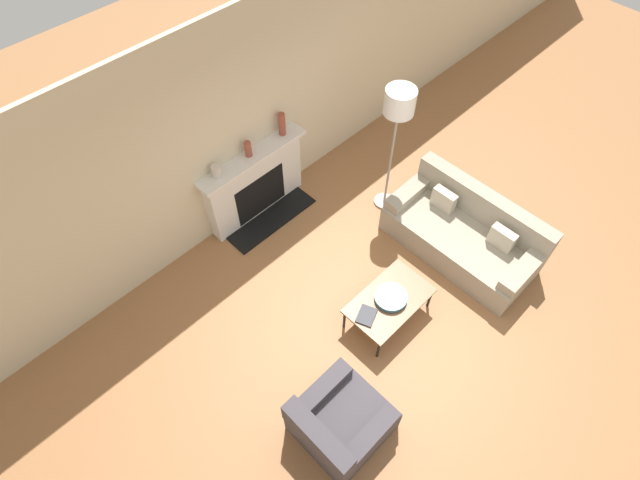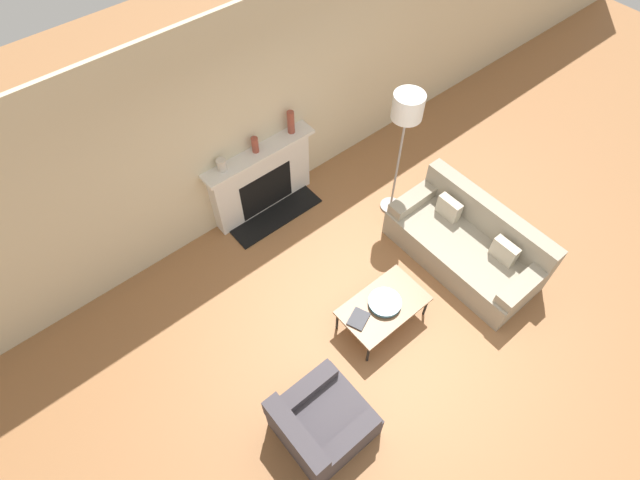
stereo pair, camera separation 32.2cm
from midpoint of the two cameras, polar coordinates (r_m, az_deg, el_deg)
The scene contains 12 objects.
ground_plane at distance 6.11m, azimuth 7.31°, elevation -10.10°, with size 18.00×18.00×0.00m, color #99663D.
wall_back at distance 6.21m, azimuth -11.01°, elevation 12.57°, with size 18.00×0.06×2.90m.
fireplace at distance 6.78m, azimuth -8.71°, elevation 6.26°, with size 1.61×0.59×1.05m.
couch at distance 6.67m, azimuth 14.82°, elevation 0.69°, with size 0.93×1.96×0.82m.
armchair_near at distance 5.39m, azimuth 0.43°, elevation -20.24°, with size 0.88×0.83×0.71m.
coffee_table at distance 5.86m, azimuth 6.37°, elevation -7.01°, with size 1.02×0.61×0.39m.
bowl at distance 5.81m, azimuth 6.51°, elevation -6.58°, with size 0.38×0.38×0.07m.
book at distance 5.70m, azimuth 3.71°, elevation -8.68°, with size 0.30×0.27×0.02m.
floor_lamp at distance 6.08m, azimuth 7.43°, elevation 14.46°, with size 0.37×0.37×1.93m.
mantel_vase_left at distance 6.18m, azimuth -13.24°, elevation 7.62°, with size 0.12×0.12×0.16m.
mantel_vase_center_left at distance 6.33m, azimuth -9.69°, elevation 10.17°, with size 0.09×0.09×0.22m.
mantel_vase_center_right at distance 6.54m, azimuth -5.83°, elevation 13.00°, with size 0.09×0.09×0.32m.
Camera 1 is at (-2.54, -1.25, 5.44)m, focal length 28.00 mm.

